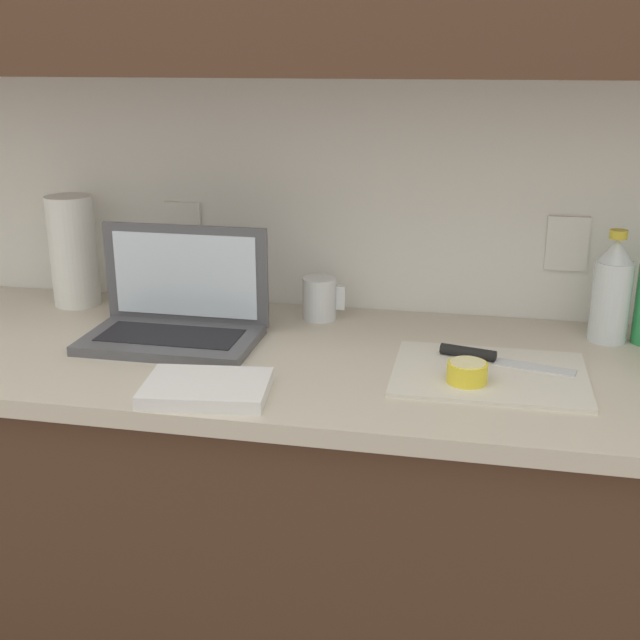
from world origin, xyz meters
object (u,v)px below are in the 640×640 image
(bottle_green_soda, at_px, (612,291))
(measuring_cup, at_px, (320,298))
(laptop, at_px, (177,313))
(lemon_half_cut, at_px, (467,372))
(knife, at_px, (483,356))
(paper_towel_roll, at_px, (73,251))
(cutting_board, at_px, (489,374))

(bottle_green_soda, bearing_deg, measuring_cup, 178.13)
(laptop, xyz_separation_m, bottle_green_soda, (0.89, 0.17, 0.05))
(lemon_half_cut, relative_size, bottle_green_soda, 0.31)
(bottle_green_soda, relative_size, measuring_cup, 2.45)
(knife, bearing_deg, bottle_green_soda, 50.50)
(lemon_half_cut, bearing_deg, measuring_cup, 136.04)
(lemon_half_cut, xyz_separation_m, bottle_green_soda, (0.28, 0.31, 0.08))
(laptop, xyz_separation_m, paper_towel_roll, (-0.33, 0.18, 0.08))
(laptop, xyz_separation_m, cutting_board, (0.65, -0.09, -0.05))
(cutting_board, height_order, lemon_half_cut, lemon_half_cut)
(knife, xyz_separation_m, bottle_green_soda, (0.25, 0.19, 0.09))
(knife, bearing_deg, lemon_half_cut, -90.11)
(lemon_half_cut, height_order, measuring_cup, measuring_cup)
(knife, distance_m, lemon_half_cut, 0.12)
(laptop, bearing_deg, cutting_board, -7.64)
(cutting_board, height_order, paper_towel_roll, paper_towel_roll)
(cutting_board, bearing_deg, bottle_green_soda, 46.07)
(knife, bearing_deg, paper_towel_roll, -178.47)
(cutting_board, xyz_separation_m, paper_towel_roll, (-0.98, 0.27, 0.13))
(bottle_green_soda, bearing_deg, cutting_board, -133.93)
(lemon_half_cut, bearing_deg, bottle_green_soda, 47.37)
(laptop, bearing_deg, measuring_cup, 34.15)
(cutting_board, relative_size, lemon_half_cut, 4.87)
(laptop, relative_size, measuring_cup, 3.77)
(laptop, bearing_deg, bottle_green_soda, 10.30)
(cutting_board, height_order, measuring_cup, measuring_cup)
(measuring_cup, bearing_deg, cutting_board, -35.43)
(knife, distance_m, measuring_cup, 0.43)
(paper_towel_roll, bearing_deg, lemon_half_cut, -19.10)
(cutting_board, xyz_separation_m, knife, (-0.01, 0.06, 0.01))
(lemon_half_cut, distance_m, measuring_cup, 0.47)
(measuring_cup, bearing_deg, knife, -29.75)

